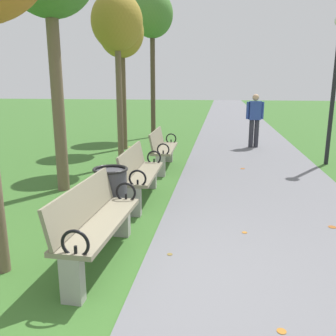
% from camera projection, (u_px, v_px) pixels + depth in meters
% --- Properties ---
extents(ground_plane, '(80.00, 80.00, 0.00)m').
position_uv_depth(ground_plane, '(139.00, 272.00, 3.76)').
color(ground_plane, '#386628').
extents(paved_walkway, '(3.14, 44.00, 0.02)m').
position_uv_depth(paved_walkway, '(233.00, 117.00, 20.86)').
color(paved_walkway, slate).
rests_on(paved_walkway, ground).
extents(park_bench_1, '(0.52, 1.61, 0.90)m').
position_uv_depth(park_bench_1, '(96.00, 222.00, 3.86)').
color(park_bench_1, gray).
rests_on(park_bench_1, ground).
extents(park_bench_2, '(0.51, 1.61, 0.90)m').
position_uv_depth(park_bench_2, '(140.00, 173.00, 5.98)').
color(park_bench_2, gray).
rests_on(park_bench_2, ground).
extents(park_bench_3, '(0.51, 1.61, 0.90)m').
position_uv_depth(park_bench_3, '(163.00, 148.00, 8.26)').
color(park_bench_3, gray).
rests_on(park_bench_3, ground).
extents(tree_3, '(1.15, 1.15, 3.92)m').
position_uv_depth(tree_3, '(117.00, 24.00, 7.88)').
color(tree_3, brown).
rests_on(tree_3, ground).
extents(tree_4, '(1.30, 1.30, 4.08)m').
position_uv_depth(tree_4, '(121.00, 35.00, 10.07)').
color(tree_4, brown).
rests_on(tree_4, ground).
extents(tree_5, '(1.44, 1.44, 5.08)m').
position_uv_depth(tree_5, '(152.00, 16.00, 12.27)').
color(tree_5, '#4C3D2D').
rests_on(tree_5, ground).
extents(pedestrian_walking, '(0.53, 0.25, 1.62)m').
position_uv_depth(pedestrian_walking, '(255.00, 118.00, 10.82)').
color(pedestrian_walking, '#2D2D38').
rests_on(pedestrian_walking, paved_walkway).
extents(trash_bin, '(0.48, 0.48, 0.84)m').
position_uv_depth(trash_bin, '(111.00, 197.00, 4.89)').
color(trash_bin, '#38383D').
rests_on(trash_bin, ground).
extents(lamp_post, '(0.28, 0.28, 3.48)m').
position_uv_depth(lamp_post, '(336.00, 68.00, 8.26)').
color(lamp_post, black).
rests_on(lamp_post, ground).
extents(scattered_leaves, '(4.87, 9.67, 0.02)m').
position_uv_depth(scattered_leaves, '(190.00, 218.00, 5.23)').
color(scattered_leaves, '#AD6B23').
rests_on(scattered_leaves, ground).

